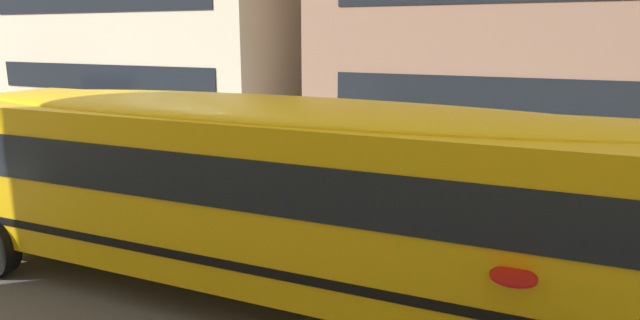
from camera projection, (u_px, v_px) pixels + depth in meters
ground_plane at (553, 290)px, 8.06m from camera, size 400.00×400.00×0.00m
sidewalk_far at (569, 178)px, 14.37m from camera, size 120.00×3.00×0.01m
lane_centreline at (553, 290)px, 8.06m from camera, size 110.00×0.16×0.01m
school_bus at (278, 182)px, 7.58m from camera, size 12.80×3.06×2.85m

